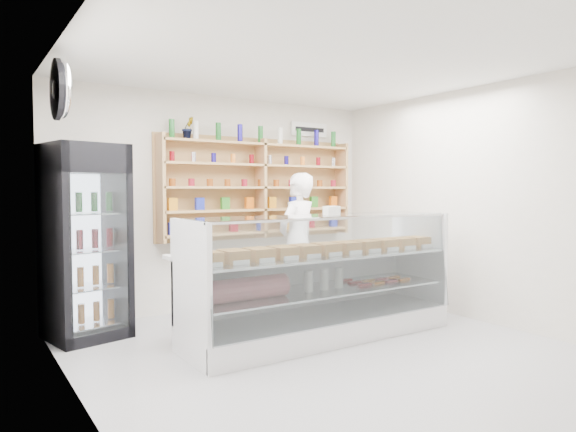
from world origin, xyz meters
TOP-DOWN VIEW (x-y plane):
  - room at (0.00, 0.00)m, footprint 5.00×5.00m
  - display_counter at (0.24, 0.63)m, footprint 3.00×0.89m
  - shop_worker at (0.70, 1.75)m, footprint 0.76×0.63m
  - drinks_cooler at (-1.85, 1.97)m, footprint 0.87×0.85m
  - wall_shelving at (0.50, 2.34)m, footprint 2.84×0.28m
  - potted_plant at (-0.54, 2.34)m, footprint 0.18×0.15m
  - security_mirror at (-2.17, 1.20)m, footprint 0.15×0.50m
  - wall_sign at (1.40, 2.47)m, footprint 0.62×0.03m

SIDE VIEW (x-z plane):
  - display_counter at x=0.24m, z-range -0.29..1.01m
  - shop_worker at x=0.70m, z-range 0.00..1.79m
  - drinks_cooler at x=-1.85m, z-range 0.00..2.05m
  - room at x=0.00m, z-range -1.10..3.90m
  - wall_shelving at x=0.50m, z-range 0.93..2.26m
  - potted_plant at x=-0.54m, z-range 2.20..2.48m
  - security_mirror at x=-2.17m, z-range 2.20..2.70m
  - wall_sign at x=1.40m, z-range 2.35..2.55m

